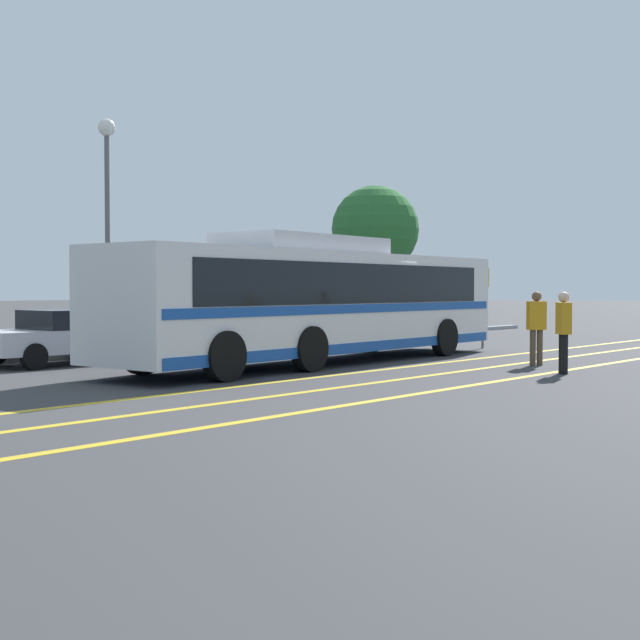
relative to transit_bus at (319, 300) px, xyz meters
name	(u,v)px	position (x,y,z in m)	size (l,w,h in m)	color
ground_plane	(349,360)	(1.23, 0.08, -1.54)	(220.00, 220.00, 0.00)	#38383A
lane_strip_0	(394,368)	(0.02, -2.20, -1.54)	(0.20, 32.68, 0.01)	gold
lane_strip_1	(451,373)	(0.02, -3.73, -1.54)	(0.20, 32.68, 0.01)	gold
lane_strip_2	(521,377)	(0.02, -5.38, -1.54)	(0.20, 32.68, 0.01)	gold
curb_strip	(168,350)	(0.02, 5.68, -1.46)	(40.68, 0.36, 0.15)	#99999E
transit_bus	(319,300)	(0.00, 0.00, 0.00)	(13.09, 3.12, 3.05)	silver
parked_car_1	(63,336)	(-4.17, 4.53, -0.87)	(4.14, 2.12, 1.30)	silver
parked_car_2	(228,329)	(1.21, 4.49, -0.88)	(4.48, 2.15, 1.26)	#4C3823
pedestrian_0	(564,327)	(1.31, -5.69, -0.54)	(0.46, 0.45, 1.75)	black
pedestrian_1	(536,323)	(2.84, -4.29, -0.54)	(0.46, 0.44, 1.74)	brown
bus_stop_sign	(483,297)	(7.36, -0.23, 0.02)	(0.07, 0.40, 2.47)	#59595E
street_lamp	(107,187)	(-1.24, 6.75, 3.10)	(0.49, 0.49, 6.55)	#59595E
tree_1	(375,230)	(12.59, 7.80, 2.66)	(3.55, 3.55, 5.99)	#513823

